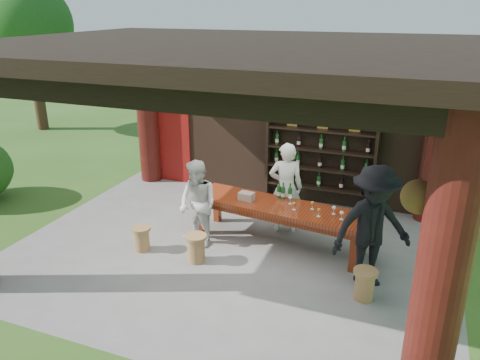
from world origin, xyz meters
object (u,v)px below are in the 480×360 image
(host, at_px, (286,188))
(stool_near_left, at_px, (196,247))
(napkin_basket, at_px, (246,196))
(tasting_table, at_px, (279,211))
(stool_near_right, at_px, (365,284))
(stool_far_left, at_px, (142,238))
(guest_woman, at_px, (198,204))
(guest_man, at_px, (372,227))
(wine_shelf, at_px, (320,160))

(host, bearing_deg, stool_near_left, 40.93)
(stool_near_left, relative_size, napkin_basket, 1.83)
(tasting_table, distance_m, stool_near_right, 2.05)
(stool_near_left, bearing_deg, stool_far_left, -179.94)
(stool_near_right, bearing_deg, host, 134.52)
(host, relative_size, guest_woman, 1.11)
(stool_far_left, distance_m, host, 2.73)
(guest_man, bearing_deg, napkin_basket, 128.02)
(stool_near_right, bearing_deg, stool_near_left, 178.40)
(tasting_table, height_order, stool_near_left, tasting_table)
(napkin_basket, bearing_deg, stool_near_left, -113.86)
(stool_near_left, xyz_separation_m, stool_near_right, (2.73, -0.08, -0.01))
(napkin_basket, bearing_deg, guest_woman, -142.96)
(host, bearing_deg, wine_shelf, -119.91)
(stool_far_left, height_order, napkin_basket, napkin_basket)
(tasting_table, bearing_deg, guest_woman, -158.05)
(wine_shelf, relative_size, guest_woman, 1.47)
(stool_near_right, height_order, stool_far_left, stool_near_right)
(stool_far_left, relative_size, guest_man, 0.23)
(host, bearing_deg, guest_woman, 24.05)
(guest_man, distance_m, napkin_basket, 2.37)
(wine_shelf, relative_size, napkin_basket, 8.73)
(guest_man, bearing_deg, guest_woman, 142.17)
(wine_shelf, height_order, napkin_basket, wine_shelf)
(tasting_table, xyz_separation_m, napkin_basket, (-0.60, 0.00, 0.19))
(wine_shelf, distance_m, guest_woman, 2.96)
(tasting_table, relative_size, stool_near_left, 6.66)
(wine_shelf, bearing_deg, stool_near_right, -66.39)
(stool_near_left, height_order, stool_far_left, stool_near_left)
(napkin_basket, bearing_deg, stool_far_left, -144.61)
(stool_near_right, bearing_deg, stool_far_left, 178.86)
(guest_woman, height_order, napkin_basket, guest_woman)
(guest_woman, relative_size, napkin_basket, 5.95)
(wine_shelf, distance_m, napkin_basket, 2.16)
(stool_near_left, bearing_deg, guest_man, 7.05)
(host, height_order, napkin_basket, host)
(tasting_table, bearing_deg, wine_shelf, 81.71)
(tasting_table, distance_m, guest_man, 1.83)
(wine_shelf, xyz_separation_m, napkin_basket, (-0.89, -1.95, -0.18))
(wine_shelf, bearing_deg, tasting_table, -98.29)
(guest_man, relative_size, napkin_basket, 7.35)
(stool_near_left, distance_m, stool_near_right, 2.73)
(stool_near_left, relative_size, guest_man, 0.25)
(wine_shelf, height_order, stool_far_left, wine_shelf)
(tasting_table, distance_m, host, 0.61)
(stool_near_left, distance_m, guest_woman, 0.79)
(stool_near_left, bearing_deg, guest_woman, 111.78)
(stool_near_right, height_order, host, host)
(tasting_table, xyz_separation_m, host, (-0.04, 0.56, 0.23))
(wine_shelf, distance_m, guest_man, 3.02)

